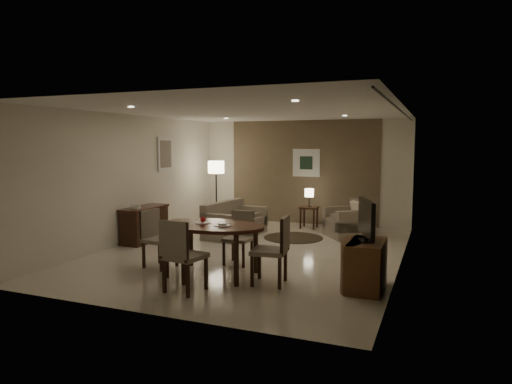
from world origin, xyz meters
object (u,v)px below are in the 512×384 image
at_px(console_desk, 145,224).
at_px(side_table, 309,217).
at_px(floor_lamp, 216,193).
at_px(chair_right, 269,250).
at_px(tv_cabinet, 367,265).
at_px(chair_near, 185,255).
at_px(armchair, 348,219).
at_px(chair_left, 160,239).
at_px(dining_table, 212,250).
at_px(sofa, 235,219).
at_px(chair_far, 238,238).

distance_m(console_desk, side_table, 4.03).
distance_m(side_table, floor_lamp, 2.48).
relative_size(console_desk, chair_right, 1.17).
distance_m(tv_cabinet, chair_near, 2.60).
xyz_separation_m(console_desk, chair_right, (3.50, -1.79, 0.14)).
bearing_deg(armchair, tv_cabinet, -21.62).
bearing_deg(armchair, chair_right, -42.57).
height_order(tv_cabinet, chair_left, chair_left).
relative_size(chair_left, side_table, 1.82).
bearing_deg(chair_left, tv_cabinet, -79.54).
distance_m(chair_left, side_table, 4.69).
bearing_deg(chair_left, floor_lamp, 22.44).
distance_m(console_desk, armchair, 4.49).
xyz_separation_m(console_desk, tv_cabinet, (4.89, -1.50, -0.03)).
bearing_deg(dining_table, sofa, 107.67).
height_order(tv_cabinet, chair_near, chair_near).
bearing_deg(chair_left, dining_table, -86.15).
height_order(chair_left, side_table, chair_left).
xyz_separation_m(tv_cabinet, side_table, (-2.05, 4.36, -0.08)).
height_order(tv_cabinet, armchair, armchair).
xyz_separation_m(tv_cabinet, chair_right, (-1.39, -0.29, 0.16)).
height_order(chair_right, sofa, chair_right).
bearing_deg(sofa, side_table, -33.39).
relative_size(dining_table, chair_far, 1.91).
relative_size(dining_table, armchair, 1.87).
bearing_deg(tv_cabinet, sofa, 140.18).
height_order(tv_cabinet, side_table, tv_cabinet).
xyz_separation_m(tv_cabinet, floor_lamp, (-4.44, 4.01, 0.48)).
relative_size(console_desk, side_table, 2.24).
xyz_separation_m(dining_table, chair_far, (0.12, 0.76, 0.05)).
height_order(chair_right, armchair, chair_right).
distance_m(chair_left, sofa, 2.91).
height_order(chair_right, floor_lamp, floor_lamp).
height_order(chair_right, side_table, chair_right).
relative_size(tv_cabinet, dining_table, 0.52).
height_order(chair_near, sofa, chair_near).
xyz_separation_m(chair_near, chair_left, (-1.05, 0.94, -0.04)).
bearing_deg(tv_cabinet, dining_table, -175.22).
bearing_deg(tv_cabinet, side_table, 115.16).
height_order(chair_far, floor_lamp, floor_lamp).
distance_m(tv_cabinet, dining_table, 2.40).
relative_size(chair_right, floor_lamp, 0.62).
height_order(chair_near, armchair, chair_near).
height_order(console_desk, chair_far, chair_far).
height_order(console_desk, armchair, armchair).
relative_size(chair_left, armchair, 1.04).
relative_size(chair_near, chair_far, 1.14).
relative_size(tv_cabinet, chair_far, 0.98).
height_order(tv_cabinet, floor_lamp, floor_lamp).
height_order(chair_left, armchair, chair_left).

